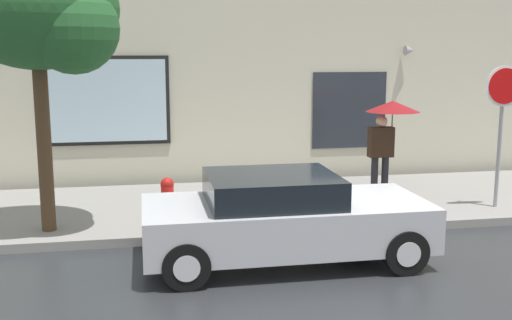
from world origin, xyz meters
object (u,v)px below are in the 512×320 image
at_px(street_tree, 43,13).
at_px(stop_sign, 503,108).
at_px(pedestrian_with_umbrella, 389,120).
at_px(fire_hydrant, 168,201).
at_px(parked_car, 283,218).

bearing_deg(street_tree, stop_sign, 0.75).
distance_m(pedestrian_with_umbrella, stop_sign, 2.10).
relative_size(fire_hydrant, street_tree, 0.17).
relative_size(parked_car, fire_hydrant, 5.20).
bearing_deg(parked_car, pedestrian_with_umbrella, 45.75).
bearing_deg(stop_sign, fire_hydrant, 179.55).
height_order(parked_car, street_tree, street_tree).
distance_m(parked_car, stop_sign, 5.13).
height_order(fire_hydrant, pedestrian_with_umbrella, pedestrian_with_umbrella).
bearing_deg(fire_hydrant, street_tree, -175.22).
distance_m(parked_car, street_tree, 4.87).
relative_size(fire_hydrant, pedestrian_with_umbrella, 0.41).
xyz_separation_m(pedestrian_with_umbrella, street_tree, (-6.27, -1.18, 1.92)).
relative_size(fire_hydrant, stop_sign, 0.30).
distance_m(parked_car, pedestrian_with_umbrella, 4.18).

